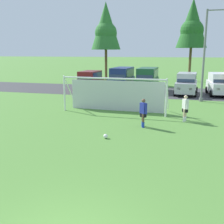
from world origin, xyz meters
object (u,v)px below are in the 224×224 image
parked_car_slot_center_right (219,84)px  parked_car_slot_far_left (90,81)px  player_defender_far (143,113)px  soccer_goal (116,94)px  parked_car_slot_left (122,78)px  street_lamp (206,55)px  player_midfield_center (185,108)px  parked_car_slot_center_left (147,79)px  soccer_ball (106,136)px  parked_car_slot_center (187,83)px

parked_car_slot_center_right → parked_car_slot_far_left: bearing=-177.6°
player_defender_far → parked_car_slot_far_left: (-7.95, 13.15, 0.29)m
soccer_goal → player_defender_far: bearing=-55.2°
parked_car_slot_far_left → parked_car_slot_center_right: (13.44, 0.56, 0.00)m
parked_car_slot_left → street_lamp: size_ratio=0.64×
player_defender_far → parked_car_slot_left: parked_car_slot_left is taller
player_midfield_center → parked_car_slot_center_left: parked_car_slot_center_left is taller
parked_car_slot_center_left → parked_car_slot_center_right: bearing=-6.5°
player_defender_far → parked_car_slot_center_left: size_ratio=0.34×
soccer_goal → parked_car_slot_left: size_ratio=1.54×
player_midfield_center → player_defender_far: bearing=-139.7°
player_midfield_center → parked_car_slot_far_left: 15.19m
parked_car_slot_left → street_lamp: bearing=-30.1°
soccer_ball → parked_car_slot_center: 16.28m
parked_car_slot_left → soccer_ball: bearing=-79.5°
parked_car_slot_center → player_midfield_center: bearing=-90.2°
parked_car_slot_far_left → parked_car_slot_center_left: size_ratio=0.97×
parked_car_slot_far_left → parked_car_slot_left: (3.34, 1.25, 0.23)m
soccer_goal → parked_car_slot_center: size_ratio=1.59×
soccer_goal → parked_car_slot_left: (-2.04, 10.70, 0.05)m
parked_car_slot_far_left → street_lamp: size_ratio=0.61×
soccer_goal → parked_car_slot_center_left: size_ratio=1.54×
soccer_ball → parked_car_slot_center_left: parked_car_slot_center_left is taller
parked_car_slot_far_left → street_lamp: bearing=-17.1°
parked_car_slot_left → parked_car_slot_center_right: parked_car_slot_left is taller
player_defender_far → parked_car_slot_far_left: parked_car_slot_far_left is taller
parked_car_slot_center → parked_car_slot_center_right: (3.15, 0.50, 0.00)m
parked_car_slot_center_left → street_lamp: street_lamp is taller
soccer_ball → soccer_goal: soccer_goal is taller
player_defender_far → parked_car_slot_center_right: size_ratio=0.35×
parked_car_slot_far_left → parked_car_slot_left: bearing=20.6°
parked_car_slot_center → parked_car_slot_far_left: bearing=-179.7°
street_lamp → soccer_ball: bearing=-113.4°
parked_car_slot_center_left → player_midfield_center: bearing=-72.0°
soccer_ball → parked_car_slot_center_right: 17.75m
parked_car_slot_center → street_lamp: 4.86m
parked_car_slot_far_left → street_lamp: street_lamp is taller
soccer_ball → parked_car_slot_center_left: bearing=91.1°
soccer_goal → parked_car_slot_center_right: (8.05, 10.01, -0.18)m
parked_car_slot_center_left → parked_car_slot_far_left: bearing=-167.3°
parked_car_slot_center_left → parked_car_slot_center: parked_car_slot_center_left is taller
parked_car_slot_center → parked_car_slot_center_left: bearing=162.0°
player_midfield_center → player_defender_far: size_ratio=1.00×
parked_car_slot_left → parked_car_slot_center_left: size_ratio=1.00×
soccer_goal → parked_car_slot_far_left: (-5.38, 9.45, -0.18)m
soccer_ball → soccer_goal: 6.50m
parked_car_slot_center → soccer_goal: bearing=-117.3°
parked_car_slot_center_left → soccer_goal: bearing=-94.1°
soccer_goal → parked_car_slot_far_left: soccer_goal is taller
soccer_goal → player_midfield_center: 5.20m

